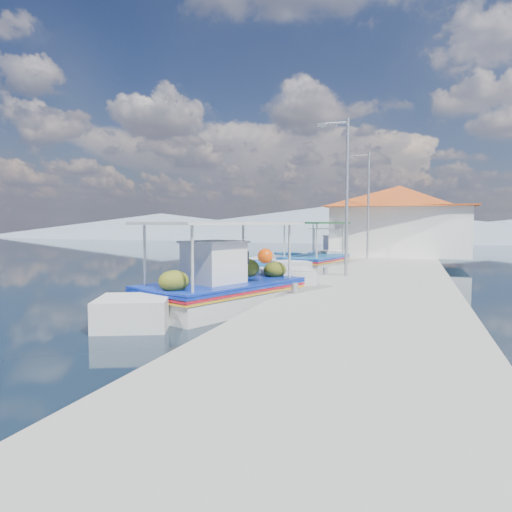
% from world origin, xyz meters
% --- Properties ---
extents(ground, '(160.00, 160.00, 0.00)m').
position_xyz_m(ground, '(0.00, 0.00, 0.00)').
color(ground, black).
rests_on(ground, ground).
extents(quay, '(5.00, 44.00, 0.50)m').
position_xyz_m(quay, '(5.90, 6.00, 0.25)').
color(quay, gray).
rests_on(quay, ground).
extents(bollards, '(0.20, 17.20, 0.30)m').
position_xyz_m(bollards, '(3.80, 5.25, 0.65)').
color(bollards, '#A5A8AD').
rests_on(bollards, quay).
extents(main_caique, '(4.57, 8.02, 2.85)m').
position_xyz_m(main_caique, '(1.72, -3.50, 0.55)').
color(main_caique, silver).
rests_on(main_caique, ground).
extents(caique_green_canopy, '(3.38, 7.47, 2.86)m').
position_xyz_m(caique_green_canopy, '(2.16, 7.98, 0.43)').
color(caique_green_canopy, silver).
rests_on(caique_green_canopy, ground).
extents(caique_blue_hull, '(2.35, 5.91, 1.06)m').
position_xyz_m(caique_blue_hull, '(-0.13, 7.76, 0.29)').
color(caique_blue_hull, '#1C61AA').
rests_on(caique_blue_hull, ground).
extents(caique_far, '(3.41, 6.71, 2.46)m').
position_xyz_m(caique_far, '(2.43, 13.93, 0.46)').
color(caique_far, silver).
rests_on(caique_far, ground).
extents(harbor_building, '(10.49, 10.49, 4.40)m').
position_xyz_m(harbor_building, '(6.20, 15.00, 2.78)').
color(harbor_building, white).
rests_on(harbor_building, quay).
extents(lamp_post_near, '(1.21, 0.14, 6.00)m').
position_xyz_m(lamp_post_near, '(4.51, 2.00, 3.85)').
color(lamp_post_near, '#A5A8AD').
rests_on(lamp_post_near, quay).
extents(lamp_post_far, '(1.21, 0.14, 6.00)m').
position_xyz_m(lamp_post_far, '(4.51, 11.00, 3.85)').
color(lamp_post_far, '#A5A8AD').
rests_on(lamp_post_far, quay).
extents(mountain_ridge, '(171.40, 96.00, 5.50)m').
position_xyz_m(mountain_ridge, '(6.54, 56.00, 2.04)').
color(mountain_ridge, slate).
rests_on(mountain_ridge, ground).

